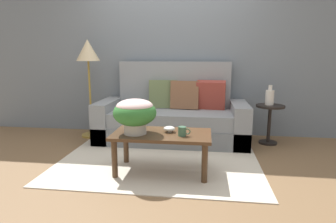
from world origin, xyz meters
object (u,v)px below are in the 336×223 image
object	(u,v)px
side_table	(270,117)
table_vase	(270,97)
potted_plant	(135,112)
coffee_table	(162,139)
coffee_mug	(183,131)
snack_bowl	(169,129)
floor_lamp	(88,58)
couch	(173,117)

from	to	relation	value
side_table	table_vase	bearing A→B (deg)	132.97
side_table	potted_plant	size ratio (longest dim) A/B	1.25
coffee_table	table_vase	xyz separation A→B (m)	(1.32, 1.21, 0.30)
coffee_table	coffee_mug	size ratio (longest dim) A/B	8.14
coffee_table	potted_plant	xyz separation A→B (m)	(-0.27, -0.06, 0.29)
potted_plant	snack_bowl	xyz separation A→B (m)	(0.34, 0.11, -0.19)
floor_lamp	coffee_mug	xyz separation A→B (m)	(1.51, -1.31, -0.71)
floor_lamp	table_vase	world-z (taller)	floor_lamp
coffee_mug	snack_bowl	xyz separation A→B (m)	(-0.15, 0.13, -0.01)
couch	floor_lamp	distance (m)	1.53
coffee_mug	snack_bowl	world-z (taller)	coffee_mug
couch	potted_plant	size ratio (longest dim) A/B	4.79
snack_bowl	coffee_table	bearing A→B (deg)	-148.19
potted_plant	snack_bowl	distance (m)	0.40
couch	table_vase	distance (m)	1.38
couch	coffee_mug	distance (m)	1.31
side_table	snack_bowl	bearing A→B (deg)	-137.84
coffee_table	coffee_mug	distance (m)	0.26
potted_plant	snack_bowl	bearing A→B (deg)	17.25
coffee_mug	table_vase	distance (m)	1.70
snack_bowl	potted_plant	bearing A→B (deg)	-162.75
couch	coffee_mug	world-z (taller)	couch
couch	snack_bowl	world-z (taller)	couch
potted_plant	table_vase	bearing A→B (deg)	38.55
coffee_table	potted_plant	size ratio (longest dim) A/B	2.30
side_table	coffee_mug	distance (m)	1.70
side_table	floor_lamp	size ratio (longest dim) A/B	0.38
floor_lamp	table_vase	distance (m)	2.66
floor_lamp	coffee_table	bearing A→B (deg)	-43.75
couch	side_table	world-z (taller)	couch
coffee_table	potted_plant	world-z (taller)	potted_plant
potted_plant	coffee_table	bearing A→B (deg)	12.70
couch	coffee_mug	size ratio (longest dim) A/B	16.94
floor_lamp	snack_bowl	distance (m)	1.94
table_vase	potted_plant	bearing A→B (deg)	-141.45
snack_bowl	table_vase	world-z (taller)	table_vase
floor_lamp	table_vase	bearing A→B (deg)	-0.50
potted_plant	table_vase	distance (m)	2.04
table_vase	coffee_mug	bearing A→B (deg)	-130.53
side_table	coffee_table	bearing A→B (deg)	-138.33
couch	table_vase	world-z (taller)	couch
couch	snack_bowl	size ratio (longest dim) A/B	17.17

